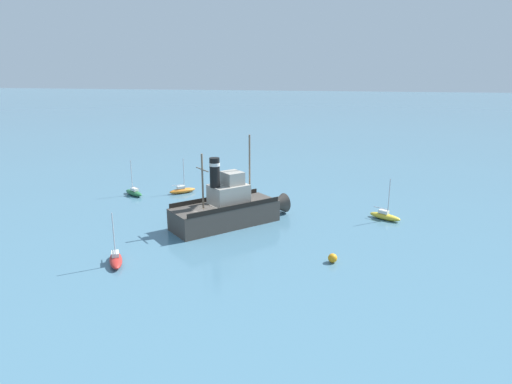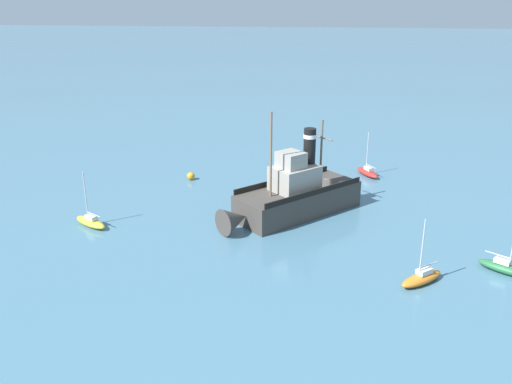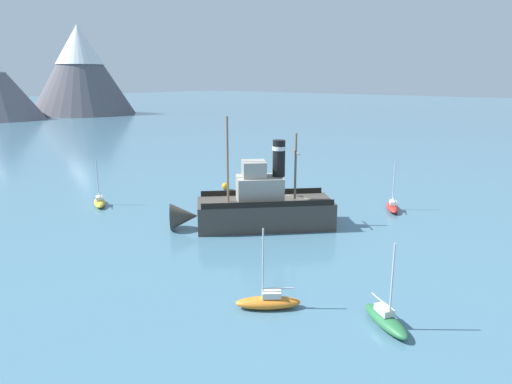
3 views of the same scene
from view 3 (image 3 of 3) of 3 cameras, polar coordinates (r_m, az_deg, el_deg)
ground_plane at (r=41.93m, az=4.38°, el=-4.09°), size 600.00×600.00×0.00m
old_tugboat at (r=40.78m, az=0.29°, el=-1.88°), size 12.60×12.54×9.90m
sailboat_green at (r=26.48m, az=15.89°, el=-15.05°), size 3.07×3.75×4.90m
sailboat_yellow at (r=50.53m, az=-18.98°, el=-1.15°), size 2.93×3.81×4.90m
sailboat_orange at (r=27.31m, az=1.54°, el=-13.52°), size 3.32×3.60×4.90m
sailboat_red at (r=48.03m, az=16.69°, el=-1.75°), size 3.86×2.81×4.90m
mooring_buoy at (r=54.68m, az=-3.86°, el=0.73°), size 0.85×0.85×0.85m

